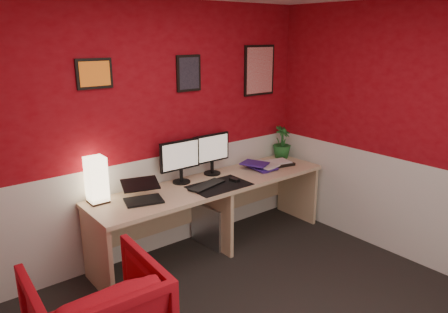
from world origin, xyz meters
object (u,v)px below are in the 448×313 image
(desk, at_px, (214,215))
(monitor_left, at_px, (181,155))
(zen_tray, at_px, (277,164))
(laptop, at_px, (143,190))
(monitor_right, at_px, (212,148))
(pc_tower, at_px, (212,224))
(potted_plant, at_px, (282,142))
(shoji_lamp, at_px, (97,181))

(desk, xyz_separation_m, monitor_left, (-0.27, 0.19, 0.66))
(desk, xyz_separation_m, zen_tray, (0.92, 0.02, 0.38))
(laptop, bearing_deg, monitor_right, 29.94)
(monitor_left, height_order, pc_tower, monitor_left)
(monitor_left, bearing_deg, zen_tray, -8.29)
(laptop, xyz_separation_m, monitor_right, (0.95, 0.24, 0.18))
(monitor_right, relative_size, potted_plant, 1.50)
(potted_plant, bearing_deg, shoji_lamp, 179.49)
(desk, bearing_deg, monitor_right, 56.78)
(zen_tray, distance_m, potted_plant, 0.36)
(pc_tower, bearing_deg, monitor_left, 155.80)
(shoji_lamp, bearing_deg, monitor_left, -1.32)
(desk, height_order, zen_tray, zen_tray)
(laptop, height_order, potted_plant, potted_plant)
(shoji_lamp, xyz_separation_m, monitor_left, (0.87, -0.02, 0.09))
(potted_plant, bearing_deg, desk, -170.75)
(potted_plant, relative_size, pc_tower, 0.86)
(pc_tower, bearing_deg, monitor_right, 44.89)
(shoji_lamp, xyz_separation_m, pc_tower, (1.17, -0.12, -0.70))
(shoji_lamp, xyz_separation_m, potted_plant, (2.32, -0.02, -0.01))
(shoji_lamp, height_order, monitor_right, monitor_right)
(pc_tower, bearing_deg, zen_tray, -9.39)
(potted_plant, height_order, pc_tower, potted_plant)
(zen_tray, xyz_separation_m, potted_plant, (0.26, 0.17, 0.18))
(monitor_left, relative_size, zen_tray, 1.66)
(monitor_left, xyz_separation_m, pc_tower, (0.30, -0.10, -0.80))
(monitor_left, relative_size, potted_plant, 1.50)
(desk, height_order, shoji_lamp, shoji_lamp)
(pc_tower, bearing_deg, shoji_lamp, 168.95)
(laptop, distance_m, potted_plant, 2.00)
(monitor_left, distance_m, zen_tray, 1.23)
(shoji_lamp, bearing_deg, desk, -10.62)
(potted_plant, xyz_separation_m, pc_tower, (-1.15, -0.10, -0.70))
(laptop, relative_size, monitor_left, 0.57)
(monitor_right, bearing_deg, zen_tray, -14.32)
(shoji_lamp, xyz_separation_m, laptop, (0.33, -0.24, -0.09))
(desk, distance_m, potted_plant, 1.32)
(monitor_right, distance_m, zen_tray, 0.85)
(zen_tray, bearing_deg, monitor_right, 165.68)
(monitor_left, bearing_deg, pc_tower, -19.22)
(laptop, bearing_deg, monitor_left, 37.38)
(laptop, bearing_deg, potted_plant, 21.89)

